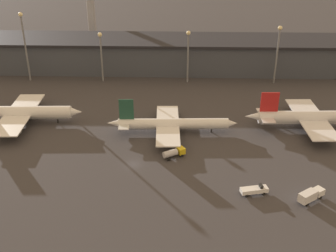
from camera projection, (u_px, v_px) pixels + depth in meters
name	position (u px, v px, depth m)	size (l,w,h in m)	color
ground	(133.00, 164.00, 122.44)	(600.00, 600.00, 0.00)	#383538
terminal_building	(152.00, 54.00, 195.37)	(187.96, 26.07, 14.44)	#3D424C
airplane_0	(22.00, 113.00, 145.23)	(41.48, 34.39, 12.43)	white
airplane_1	(172.00, 124.00, 139.14)	(43.31, 30.06, 11.93)	white
airplane_2	(316.00, 118.00, 141.79)	(48.50, 32.56, 12.99)	silver
service_vehicle_0	(254.00, 190.00, 108.87)	(7.48, 3.76, 2.66)	white
service_vehicle_1	(311.00, 195.00, 106.03)	(7.76, 6.58, 3.07)	white
service_vehicle_2	(174.00, 153.00, 125.31)	(6.99, 5.46, 2.67)	gold
lamp_post_0	(24.00, 39.00, 176.64)	(1.80, 1.80, 29.42)	slate
lamp_post_1	(101.00, 50.00, 177.73)	(1.80, 1.80, 21.32)	slate
lamp_post_2	(188.00, 50.00, 176.44)	(1.80, 1.80, 22.30)	slate
lamp_post_3	(278.00, 47.00, 174.79)	(1.80, 1.80, 24.66)	slate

